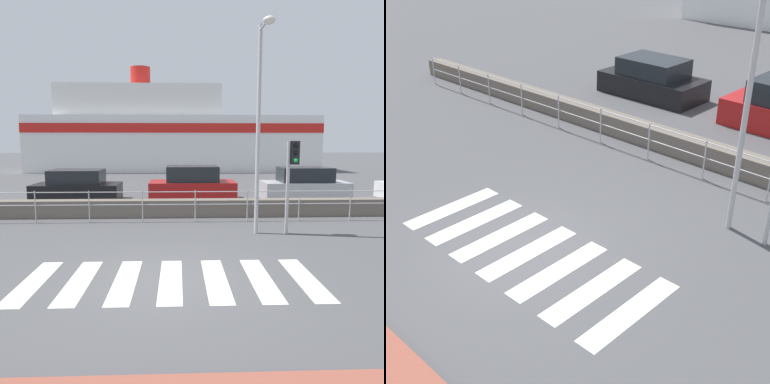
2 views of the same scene
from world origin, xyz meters
TOP-DOWN VIEW (x-y plane):
  - ground_plane at (0.00, 0.00)m, footprint 160.00×160.00m
  - crosswalk at (0.16, 0.00)m, footprint 5.85×2.40m
  - seawall at (0.00, 6.33)m, footprint 26.00×0.55m
  - harbor_fence at (0.00, 5.45)m, footprint 23.44×0.04m
  - streetlamp at (2.65, 3.50)m, footprint 0.32×1.27m
  - parked_car_black at (-4.35, 10.25)m, footprint 3.91×1.90m

SIDE VIEW (x-z plane):
  - ground_plane at x=0.00m, z-range 0.00..0.00m
  - crosswalk at x=0.16m, z-range 0.00..0.01m
  - seawall at x=0.00m, z-range 0.00..0.63m
  - parked_car_black at x=-4.35m, z-range -0.11..1.33m
  - harbor_fence at x=0.00m, z-range 0.18..1.26m
  - streetlamp at x=2.65m, z-range 0.74..6.72m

